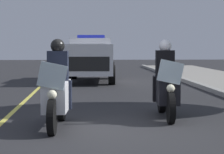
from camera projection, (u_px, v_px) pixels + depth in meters
name	position (u px, v px, depth m)	size (l,w,h in m)	color
ground_plane	(117.00, 132.00, 7.86)	(80.00, 80.00, 0.00)	#28282B
police_motorcycle_lead_left	(57.00, 91.00, 8.27)	(2.14, 0.60, 1.72)	black
police_motorcycle_lead_right	(166.00, 86.00, 9.38)	(2.14, 0.60, 1.72)	black
police_suv	(91.00, 57.00, 18.83)	(5.00, 2.30, 2.05)	silver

